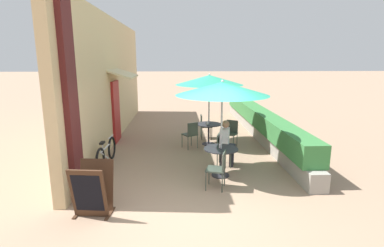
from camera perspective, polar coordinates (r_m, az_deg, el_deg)
The scene contains 17 objects.
ground_plane at distance 6.10m, azimuth -0.04°, elevation -15.57°, with size 120.00×120.00×0.00m, color #9E7F66.
cafe_facade_wall at distance 10.97m, azimuth -14.90°, elevation 7.94°, with size 0.98×10.89×4.20m.
planter_hedge at distance 11.38m, azimuth 12.64°, elevation 0.31°, with size 0.60×9.89×1.01m.
patio_table_near at distance 7.39m, azimuth 5.52°, elevation -6.03°, with size 0.84×0.84×0.71m.
patio_umbrella_near at distance 7.05m, azimuth 5.79°, elevation 6.64°, with size 2.20×2.20×2.37m.
cafe_chair_near_left at distance 8.12m, azimuth 5.79°, elevation -4.45°, with size 0.50×0.50×0.87m.
seated_patron_near_left at distance 8.06m, azimuth 6.61°, elevation -3.34°, with size 0.48×0.42×1.25m.
cafe_chair_near_right at distance 6.68m, azimuth 5.17°, elevation -8.22°, with size 0.50×0.50×0.87m.
coffee_cup_near at distance 7.39m, azimuth 5.44°, elevation -4.25°, with size 0.07×0.07×0.09m.
patio_table_mid at distance 10.04m, azimuth 3.20°, elevation -1.04°, with size 0.84×0.84×0.71m.
patio_umbrella_mid at distance 9.79m, azimuth 3.32°, elevation 8.28°, with size 2.20×2.20×2.37m.
cafe_chair_mid_left at distance 9.84m, azimuth 7.44°, elevation -1.49°, with size 0.54×0.54×0.87m.
cafe_chair_mid_right at distance 10.77m, azimuth 2.34°, elevation -0.19°, with size 0.40×0.40×0.87m.
cafe_chair_mid_back at distance 9.56m, azimuth -0.20°, elevation -1.81°, with size 0.55×0.55×0.87m.
coffee_cup_mid at distance 9.91m, azimuth 3.00°, elevation 0.09°, with size 0.07×0.07×0.09m.
bicycle_leaning at distance 8.44m, azimuth -16.01°, elevation -5.46°, with size 0.16×1.73×0.74m.
menu_board at distance 5.94m, azimuth -18.39°, elevation -11.84°, with size 0.71×0.70×0.98m.
Camera 1 is at (-0.25, -5.38, 2.86)m, focal length 28.00 mm.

